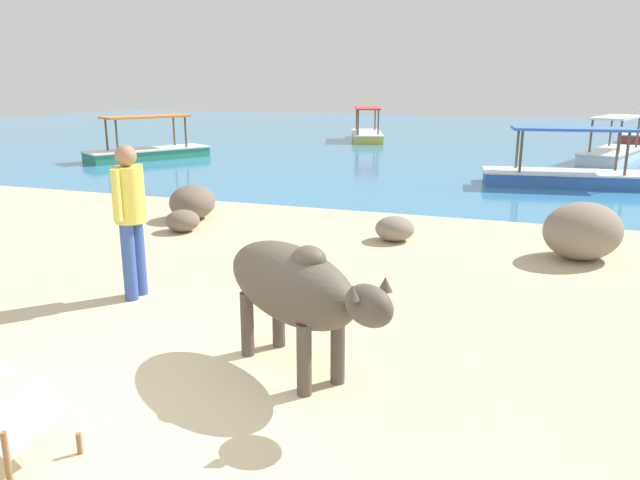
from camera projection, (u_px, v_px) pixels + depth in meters
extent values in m
cube|color=#CCB78E|center=(152.00, 412.00, 4.26)|extent=(18.00, 14.00, 0.04)
cube|color=teal|center=(471.00, 140.00, 24.35)|extent=(60.00, 36.00, 0.03)
cylinder|color=#4C4238|center=(338.00, 349.00, 4.57)|extent=(0.11, 0.11, 0.55)
cylinder|color=#4C4238|center=(304.00, 360.00, 4.39)|extent=(0.11, 0.11, 0.55)
cylinder|color=#4C4238|center=(279.00, 316.00, 5.22)|extent=(0.11, 0.11, 0.55)
cylinder|color=#4C4238|center=(247.00, 324.00, 5.04)|extent=(0.11, 0.11, 0.55)
ellipsoid|color=#4C4238|center=(290.00, 283.00, 4.69)|extent=(1.56, 1.32, 0.60)
ellipsoid|color=#4C4238|center=(369.00, 306.00, 3.94)|extent=(0.47, 0.43, 0.28)
cone|color=#4C4238|center=(385.00, 284.00, 3.99)|extent=(0.14, 0.14, 0.10)
cone|color=#4C4238|center=(352.00, 292.00, 3.83)|extent=(0.14, 0.14, 0.10)
ellipsoid|color=#4C4238|center=(309.00, 259.00, 4.42)|extent=(0.37, 0.36, 0.20)
cylinder|color=brown|center=(43.00, 413.00, 4.07)|extent=(0.04, 0.04, 0.14)
cylinder|color=brown|center=(79.00, 443.00, 3.73)|extent=(0.04, 0.04, 0.14)
cylinder|color=brown|center=(7.00, 459.00, 3.41)|extent=(0.04, 0.04, 0.34)
cube|color=silver|center=(24.00, 417.00, 3.71)|extent=(0.65, 0.60, 0.21)
cylinder|color=#334C99|center=(139.00, 258.00, 6.47)|extent=(0.14, 0.14, 0.82)
cylinder|color=#334C99|center=(129.00, 262.00, 6.30)|extent=(0.14, 0.14, 0.82)
cylinder|color=#DBC64C|center=(129.00, 195.00, 6.21)|extent=(0.32, 0.32, 0.58)
cylinder|color=#DBC64C|center=(140.00, 189.00, 6.40)|extent=(0.09, 0.09, 0.52)
cylinder|color=#DBC64C|center=(116.00, 196.00, 6.01)|extent=(0.09, 0.09, 0.52)
sphere|color=#997051|center=(126.00, 156.00, 6.11)|extent=(0.22, 0.22, 0.22)
ellipsoid|color=gray|center=(395.00, 229.00, 8.74)|extent=(0.78, 0.78, 0.36)
ellipsoid|color=#6B5B4C|center=(193.00, 202.00, 10.12)|extent=(0.89, 1.01, 0.57)
ellipsoid|color=#6B5B4C|center=(183.00, 221.00, 9.29)|extent=(0.62, 0.63, 0.34)
ellipsoid|color=gray|center=(583.00, 231.00, 7.79)|extent=(1.39, 1.41, 0.74)
cube|color=gold|center=(367.00, 137.00, 24.25)|extent=(2.13, 3.76, 0.28)
cube|color=white|center=(367.00, 133.00, 24.21)|extent=(2.21, 3.85, 0.04)
cylinder|color=brown|center=(378.00, 123.00, 23.04)|extent=(0.06, 0.06, 0.95)
cylinder|color=brown|center=(358.00, 123.00, 23.07)|extent=(0.06, 0.06, 0.95)
cylinder|color=brown|center=(375.00, 119.00, 25.13)|extent=(0.06, 0.06, 0.95)
cylinder|color=brown|center=(357.00, 119.00, 25.15)|extent=(0.06, 0.06, 0.95)
cube|color=red|center=(367.00, 108.00, 23.97)|extent=(1.65, 2.68, 0.06)
cube|color=#3866B7|center=(567.00, 179.00, 13.58)|extent=(3.71, 1.56, 0.28)
cube|color=white|center=(568.00, 172.00, 13.54)|extent=(3.79, 1.62, 0.04)
cylinder|color=brown|center=(618.00, 151.00, 13.57)|extent=(0.06, 0.06, 0.95)
cylinder|color=brown|center=(627.00, 155.00, 12.84)|extent=(0.06, 0.06, 0.95)
cylinder|color=brown|center=(517.00, 149.00, 14.00)|extent=(0.06, 0.06, 0.95)
cylinder|color=brown|center=(521.00, 153.00, 13.27)|extent=(0.06, 0.06, 0.95)
cube|color=#3D66C6|center=(572.00, 129.00, 13.30)|extent=(2.62, 1.25, 0.06)
cube|color=#338E66|center=(148.00, 155.00, 18.23)|extent=(2.78, 3.66, 0.28)
cube|color=white|center=(148.00, 149.00, 18.19)|extent=(2.87, 3.75, 0.04)
cylinder|color=brown|center=(174.00, 131.00, 19.03)|extent=(0.06, 0.06, 0.95)
cylinder|color=brown|center=(186.00, 133.00, 18.46)|extent=(0.06, 0.06, 0.95)
cylinder|color=brown|center=(106.00, 135.00, 17.69)|extent=(0.06, 0.06, 0.95)
cylinder|color=brown|center=(117.00, 137.00, 17.11)|extent=(0.06, 0.06, 0.95)
cube|color=orange|center=(146.00, 117.00, 17.94)|extent=(2.09, 2.64, 0.06)
cube|color=white|center=(613.00, 156.00, 17.95)|extent=(2.23, 3.76, 0.28)
cube|color=white|center=(613.00, 150.00, 17.91)|extent=(2.31, 3.85, 0.04)
cylinder|color=brown|center=(620.00, 138.00, 16.75)|extent=(0.06, 0.06, 0.95)
cylinder|color=brown|center=(591.00, 137.00, 17.21)|extent=(0.06, 0.06, 0.95)
cylinder|color=brown|center=(638.00, 133.00, 18.38)|extent=(0.06, 0.06, 0.95)
cylinder|color=brown|center=(611.00, 132.00, 18.85)|extent=(0.06, 0.06, 0.95)
cube|color=silver|center=(617.00, 117.00, 17.67)|extent=(1.72, 2.69, 0.06)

